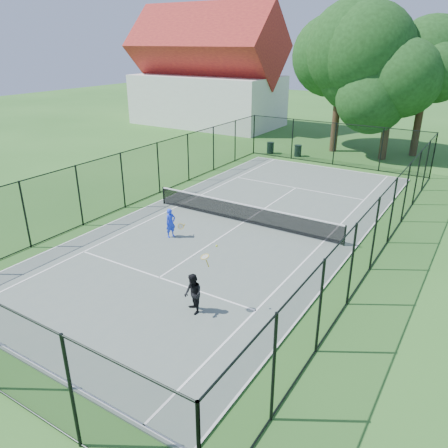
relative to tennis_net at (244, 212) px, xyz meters
The scene contains 12 objects.
ground 0.58m from the tennis_net, ahead, with size 120.00×120.00×0.00m, color #2A5F20.
tennis_court 0.55m from the tennis_net, ahead, with size 11.00×24.00×0.06m, color slate.
tennis_net is the anchor object (origin of this frame).
fence 0.92m from the tennis_net, ahead, with size 13.10×26.10×3.00m.
tree_near_left 18.10m from the tennis_net, 94.74° to the left, with size 7.78×7.78×10.15m.
tree_near_mid 17.26m from the tennis_net, 81.08° to the left, with size 5.61×5.61×7.34m.
tree_near_right 20.14m from the tennis_net, 77.06° to the left, with size 6.36×6.36×8.78m.
building 28.14m from the tennis_net, 127.69° to the left, with size 15.30×8.15×11.87m.
trash_bin_left 14.73m from the tennis_net, 111.40° to the left, with size 0.58×0.58×0.87m.
trash_bin_right 14.32m from the tennis_net, 102.67° to the left, with size 0.58×0.58×0.87m.
player_blue 3.76m from the tennis_net, 121.12° to the right, with size 0.81×0.56×1.34m.
player_black 7.92m from the tennis_net, 72.29° to the right, with size 0.98×1.05×2.32m.
Camera 1 is at (9.65, -17.24, 8.26)m, focal length 35.00 mm.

